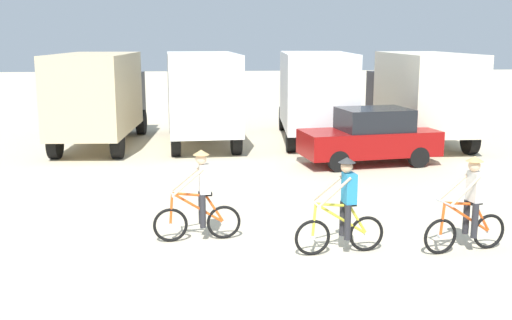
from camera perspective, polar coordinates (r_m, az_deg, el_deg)
ground_plane at (r=10.56m, az=-0.15°, el=-10.66°), size 120.00×120.00×0.00m
box_truck_tan_camper at (r=22.89m, az=-14.31°, el=5.88°), size 2.79×6.89×3.35m
box_truck_white_box at (r=22.82m, az=-5.09°, el=6.17°), size 2.74×6.87×3.35m
box_truck_avon_van at (r=23.45m, az=5.43°, el=6.31°), size 2.88×6.91×3.35m
box_truck_cream_rv at (r=23.63m, az=14.99°, el=6.01°), size 2.44×6.77×3.35m
sedan_parked at (r=19.46m, az=10.55°, el=2.15°), size 4.41×2.35×1.76m
cyclist_orange_shirt at (r=12.08m, az=-5.23°, el=-3.59°), size 1.73×0.52×1.82m
cyclist_cowboy_hat at (r=11.43m, az=8.11°, el=-4.53°), size 1.72×0.52×1.82m
cyclist_near_camera at (r=12.08m, az=19.18°, el=-4.19°), size 1.71×0.56×1.82m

